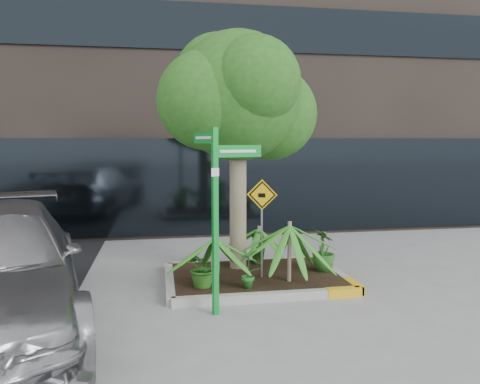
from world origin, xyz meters
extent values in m
plane|color=gray|center=(0.00, 0.00, 0.00)|extent=(80.00, 80.00, 0.00)
cube|color=#9E9E99|center=(0.20, 1.40, 0.07)|extent=(3.20, 0.15, 0.15)
cube|color=#9E9E99|center=(0.20, -0.80, 0.07)|extent=(3.20, 0.15, 0.15)
cube|color=#9E9E99|center=(-1.40, 0.30, 0.07)|extent=(0.15, 2.20, 0.15)
cube|color=#9E9E99|center=(1.80, 0.30, 0.07)|extent=(0.15, 2.20, 0.15)
cube|color=gold|center=(1.50, -0.80, 0.07)|extent=(0.60, 0.17, 0.15)
cube|color=black|center=(0.20, 0.30, 0.12)|extent=(3.05, 2.05, 0.06)
cylinder|color=gray|center=(-0.05, 0.83, 1.54)|extent=(0.33, 0.33, 3.07)
cylinder|color=gray|center=(0.06, 0.83, 2.66)|extent=(0.58, 0.16, 1.00)
sphere|color=#205217|center=(-0.05, 0.83, 3.48)|extent=(2.46, 2.46, 2.46)
sphere|color=#205217|center=(0.67, 1.14, 3.17)|extent=(1.84, 1.84, 1.84)
sphere|color=#205217|center=(-0.66, 0.62, 3.38)|extent=(1.84, 1.84, 1.84)
sphere|color=#205217|center=(0.16, 0.21, 3.69)|extent=(1.64, 1.64, 1.64)
sphere|color=#205217|center=(-0.35, 1.34, 3.89)|extent=(1.74, 1.74, 1.74)
cylinder|color=gray|center=(0.70, -0.24, 0.69)|extent=(0.07, 0.07, 1.08)
cylinder|color=gray|center=(-0.62, -0.13, 0.57)|extent=(0.07, 0.07, 0.84)
cylinder|color=gray|center=(0.42, 1.02, 0.54)|extent=(0.07, 0.07, 0.77)
imported|color=#27601B|center=(-0.85, -0.29, 0.50)|extent=(0.89, 0.89, 0.70)
imported|color=#23591A|center=(1.53, 0.31, 0.55)|extent=(0.56, 0.56, 0.81)
imported|color=#246820|center=(-0.09, -0.50, 0.51)|extent=(0.54, 0.54, 0.73)
imported|color=#29691E|center=(0.42, 1.01, 0.50)|extent=(0.50, 0.50, 0.70)
cube|color=#0D922C|center=(-0.74, -1.22, 1.42)|extent=(0.10, 0.10, 2.84)
cube|color=#0D922C|center=(-0.37, -1.10, 2.48)|extent=(0.76, 0.27, 0.18)
cube|color=#0D922C|center=(-0.85, -0.85, 2.69)|extent=(0.27, 0.76, 0.18)
cube|color=white|center=(-0.37, -1.12, 2.48)|extent=(0.58, 0.19, 0.04)
cube|color=white|center=(-0.87, -0.85, 2.69)|extent=(0.19, 0.58, 0.04)
cube|color=white|center=(-0.74, -1.27, 2.18)|extent=(0.12, 0.04, 0.12)
cylinder|color=slate|center=(0.26, 0.07, 0.98)|extent=(0.06, 0.07, 1.66)
cube|color=yellow|center=(0.26, 0.06, 1.68)|extent=(0.52, 0.23, 0.55)
cube|color=black|center=(0.26, 0.04, 1.68)|extent=(0.46, 0.19, 0.49)
cube|color=yellow|center=(0.26, 0.04, 1.68)|extent=(0.39, 0.16, 0.42)
cube|color=black|center=(0.26, 0.04, 1.67)|extent=(0.12, 0.05, 0.07)
camera|label=1|loc=(-1.54, -8.08, 2.65)|focal=35.00mm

